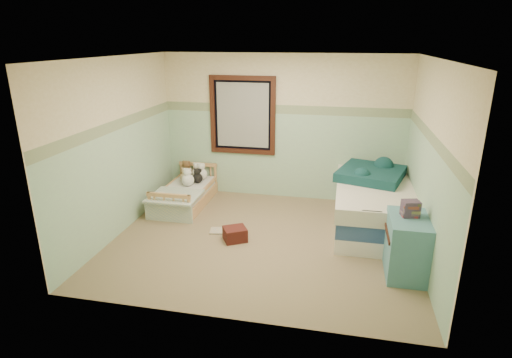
% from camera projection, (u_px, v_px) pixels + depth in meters
% --- Properties ---
extents(floor, '(4.20, 3.60, 0.02)m').
position_uv_depth(floor, '(262.00, 240.00, 5.95)').
color(floor, olive).
rests_on(floor, ground).
extents(ceiling, '(4.20, 3.60, 0.02)m').
position_uv_depth(ceiling, '(263.00, 57.00, 5.14)').
color(ceiling, white).
rests_on(ceiling, wall_back).
extents(wall_back, '(4.20, 0.04, 2.50)m').
position_uv_depth(wall_back, '(282.00, 128.00, 7.21)').
color(wall_back, beige).
rests_on(wall_back, floor).
extents(wall_front, '(4.20, 0.04, 2.50)m').
position_uv_depth(wall_front, '(226.00, 206.00, 3.88)').
color(wall_front, beige).
rests_on(wall_front, floor).
extents(wall_left, '(0.04, 3.60, 2.50)m').
position_uv_depth(wall_left, '(118.00, 147.00, 5.95)').
color(wall_left, beige).
rests_on(wall_left, floor).
extents(wall_right, '(0.04, 3.60, 2.50)m').
position_uv_depth(wall_right, '(430.00, 165.00, 5.14)').
color(wall_right, beige).
rests_on(wall_right, floor).
extents(wainscot_mint, '(4.20, 0.01, 1.50)m').
position_uv_depth(wainscot_mint, '(282.00, 156.00, 7.36)').
color(wainscot_mint, '#97B99F').
rests_on(wainscot_mint, floor).
extents(border_strip, '(4.20, 0.01, 0.15)m').
position_uv_depth(border_strip, '(283.00, 109.00, 7.09)').
color(border_strip, '#42614B').
rests_on(border_strip, wall_back).
extents(window_frame, '(1.16, 0.06, 1.36)m').
position_uv_depth(window_frame, '(242.00, 116.00, 7.25)').
color(window_frame, black).
rests_on(window_frame, wall_back).
extents(window_blinds, '(0.92, 0.01, 1.12)m').
position_uv_depth(window_blinds, '(243.00, 115.00, 7.26)').
color(window_blinds, '#B2B2AB').
rests_on(window_blinds, window_frame).
extents(toddler_bed_frame, '(0.72, 1.44, 0.19)m').
position_uv_depth(toddler_bed_frame, '(186.00, 199.00, 7.19)').
color(toddler_bed_frame, '#AF8146').
rests_on(toddler_bed_frame, floor).
extents(toddler_mattress, '(0.66, 1.38, 0.12)m').
position_uv_depth(toddler_mattress, '(185.00, 191.00, 7.14)').
color(toddler_mattress, silver).
rests_on(toddler_mattress, toddler_bed_frame).
extents(patchwork_quilt, '(0.78, 0.72, 0.03)m').
position_uv_depth(patchwork_quilt, '(175.00, 196.00, 6.70)').
color(patchwork_quilt, '#6D99B3').
rests_on(patchwork_quilt, toddler_mattress).
extents(plush_bed_brown, '(0.22, 0.22, 0.22)m').
position_uv_depth(plush_bed_brown, '(187.00, 172.00, 7.58)').
color(plush_bed_brown, brown).
rests_on(plush_bed_brown, toddler_mattress).
extents(plush_bed_white, '(0.20, 0.20, 0.20)m').
position_uv_depth(plush_bed_white, '(197.00, 173.00, 7.54)').
color(plush_bed_white, white).
rests_on(plush_bed_white, toddler_mattress).
extents(plush_bed_tan, '(0.18, 0.18, 0.18)m').
position_uv_depth(plush_bed_tan, '(185.00, 177.00, 7.37)').
color(plush_bed_tan, tan).
rests_on(plush_bed_tan, toddler_mattress).
extents(plush_bed_dark, '(0.18, 0.18, 0.18)m').
position_uv_depth(plush_bed_dark, '(197.00, 178.00, 7.33)').
color(plush_bed_dark, black).
rests_on(plush_bed_dark, toddler_mattress).
extents(plush_floor_cream, '(0.23, 0.23, 0.23)m').
position_uv_depth(plush_floor_cream, '(163.00, 205.00, 6.88)').
color(plush_floor_cream, white).
rests_on(plush_floor_cream, floor).
extents(plush_floor_tan, '(0.22, 0.22, 0.22)m').
position_uv_depth(plush_floor_tan, '(179.00, 206.00, 6.87)').
color(plush_floor_tan, tan).
rests_on(plush_floor_tan, floor).
extents(twin_bed_frame, '(1.08, 2.15, 0.22)m').
position_uv_depth(twin_bed_frame, '(372.00, 218.00, 6.39)').
color(twin_bed_frame, white).
rests_on(twin_bed_frame, floor).
extents(twin_boxspring, '(1.08, 2.15, 0.22)m').
position_uv_depth(twin_boxspring, '(373.00, 205.00, 6.32)').
color(twin_boxspring, navy).
rests_on(twin_boxspring, twin_bed_frame).
extents(twin_mattress, '(1.12, 2.19, 0.22)m').
position_uv_depth(twin_mattress, '(374.00, 191.00, 6.25)').
color(twin_mattress, silver).
rests_on(twin_mattress, twin_boxspring).
extents(teal_blanket, '(1.15, 1.19, 0.14)m').
position_uv_depth(teal_blanket, '(371.00, 174.00, 6.48)').
color(teal_blanket, '#0F373F').
rests_on(teal_blanket, twin_mattress).
extents(dresser, '(0.46, 0.73, 0.73)m').
position_uv_depth(dresser, '(407.00, 246.00, 5.00)').
color(dresser, teal).
rests_on(dresser, floor).
extents(book_stack, '(0.23, 0.19, 0.19)m').
position_uv_depth(book_stack, '(410.00, 209.00, 4.91)').
color(book_stack, brown).
rests_on(book_stack, dresser).
extents(red_pillow, '(0.40, 0.39, 0.19)m').
position_uv_depth(red_pillow, '(235.00, 234.00, 5.90)').
color(red_pillow, maroon).
rests_on(red_pillow, floor).
extents(floor_book, '(0.31, 0.26, 0.03)m').
position_uv_depth(floor_book, '(220.00, 231.00, 6.19)').
color(floor_book, '#FBA649').
rests_on(floor_book, floor).
extents(extra_plush_0, '(0.22, 0.22, 0.22)m').
position_uv_depth(extra_plush_0, '(188.00, 180.00, 7.17)').
color(extra_plush_0, white).
rests_on(extra_plush_0, toddler_mattress).
extents(extra_plush_1, '(0.15, 0.15, 0.15)m').
position_uv_depth(extra_plush_1, '(199.00, 177.00, 7.44)').
color(extra_plush_1, black).
rests_on(extra_plush_1, toddler_mattress).
extents(extra_plush_2, '(0.21, 0.21, 0.21)m').
position_uv_depth(extra_plush_2, '(201.00, 174.00, 7.48)').
color(extra_plush_2, white).
rests_on(extra_plush_2, toddler_mattress).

